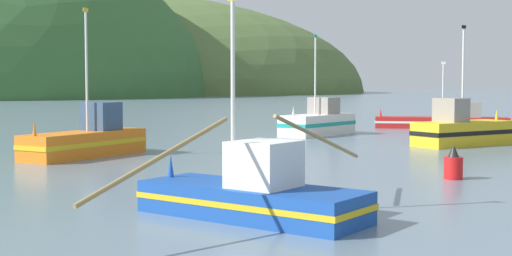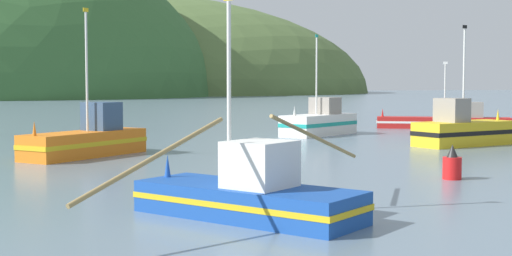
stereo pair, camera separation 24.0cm
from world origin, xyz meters
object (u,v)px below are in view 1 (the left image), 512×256
Objects in this scene: fishing_boat_blue at (253,194)px; fishing_boat_red at (445,120)px; fishing_boat_white at (318,122)px; fishing_boat_yellow at (462,130)px; fishing_boat_orange at (87,140)px; channel_buoy at (453,165)px.

fishing_boat_blue is 41.63m from fishing_boat_red.
fishing_boat_white is (11.97, 29.34, 0.25)m from fishing_boat_blue.
fishing_boat_white is at bearing 100.89° from fishing_boat_yellow.
fishing_boat_red is (24.48, 33.67, 0.02)m from fishing_boat_blue.
fishing_boat_yellow is at bearing 136.29° from fishing_boat_orange.
fishing_boat_red is at bearing 161.66° from fishing_boat_orange.
channel_buoy is at bearing 45.42° from fishing_boat_white.
channel_buoy is (-8.10, -13.37, -0.35)m from fishing_boat_yellow.
fishing_boat_yellow is 5.25× the size of channel_buoy.
fishing_boat_orange is 18.59m from channel_buoy.
fishing_boat_blue reaches higher than fishing_boat_red.
fishing_boat_red is 7.68× the size of channel_buoy.
fishing_boat_yellow is 0.68× the size of fishing_boat_red.
fishing_boat_white is at bearing 167.75° from fishing_boat_orange.
fishing_boat_yellow is at bearing 88.98° from fishing_boat_red.
fishing_boat_orange is 5.52× the size of channel_buoy.
fishing_boat_orange is at bearing 52.55° from fishing_boat_red.
fishing_boat_blue is 26.13m from fishing_boat_yellow.
fishing_boat_red is at bearing 160.37° from fishing_boat_white.
fishing_boat_yellow is 15.64m from channel_buoy.
fishing_boat_white is 23.57m from channel_buoy.
fishing_boat_white reaches higher than fishing_boat_red.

